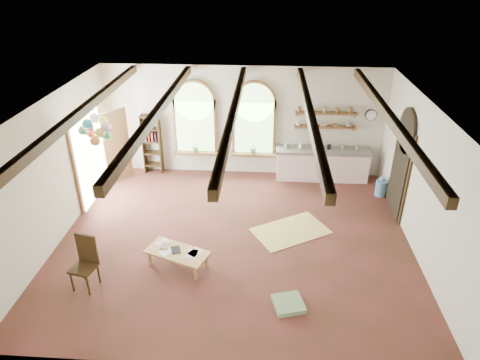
# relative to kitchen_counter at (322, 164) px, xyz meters

# --- Properties ---
(floor) EXTENTS (8.00, 8.00, 0.00)m
(floor) POSITION_rel_kitchen_counter_xyz_m (-2.30, -3.20, -0.48)
(floor) COLOR #5E2A26
(floor) RESTS_ON ground
(ceiling_beams) EXTENTS (6.20, 6.80, 0.18)m
(ceiling_beams) POSITION_rel_kitchen_counter_xyz_m (-2.30, -3.20, 2.62)
(ceiling_beams) COLOR #31220F
(ceiling_beams) RESTS_ON ceiling
(window_left) EXTENTS (1.30, 0.28, 2.20)m
(window_left) POSITION_rel_kitchen_counter_xyz_m (-3.70, 0.23, 1.16)
(window_left) COLOR brown
(window_left) RESTS_ON floor
(window_right) EXTENTS (1.30, 0.28, 2.20)m
(window_right) POSITION_rel_kitchen_counter_xyz_m (-2.00, 0.23, 1.16)
(window_right) COLOR brown
(window_right) RESTS_ON floor
(left_doorway) EXTENTS (0.10, 1.90, 2.50)m
(left_doorway) POSITION_rel_kitchen_counter_xyz_m (-6.25, -1.40, 0.67)
(left_doorway) COLOR brown
(left_doorway) RESTS_ON floor
(right_doorway) EXTENTS (0.10, 1.30, 2.40)m
(right_doorway) POSITION_rel_kitchen_counter_xyz_m (1.65, -1.70, 0.62)
(right_doorway) COLOR black
(right_doorway) RESTS_ON floor
(kitchen_counter) EXTENTS (2.68, 0.62, 0.94)m
(kitchen_counter) POSITION_rel_kitchen_counter_xyz_m (0.00, 0.00, 0.00)
(kitchen_counter) COLOR silver
(kitchen_counter) RESTS_ON floor
(wall_shelf_lower) EXTENTS (1.70, 0.24, 0.04)m
(wall_shelf_lower) POSITION_rel_kitchen_counter_xyz_m (0.00, 0.18, 1.07)
(wall_shelf_lower) COLOR brown
(wall_shelf_lower) RESTS_ON wall_back
(wall_shelf_upper) EXTENTS (1.70, 0.24, 0.04)m
(wall_shelf_upper) POSITION_rel_kitchen_counter_xyz_m (0.00, 0.18, 1.47)
(wall_shelf_upper) COLOR brown
(wall_shelf_upper) RESTS_ON wall_back
(wall_clock) EXTENTS (0.32, 0.04, 0.32)m
(wall_clock) POSITION_rel_kitchen_counter_xyz_m (1.25, 0.25, 1.42)
(wall_clock) COLOR black
(wall_clock) RESTS_ON wall_back
(bookshelf) EXTENTS (0.53, 0.32, 1.80)m
(bookshelf) POSITION_rel_kitchen_counter_xyz_m (-5.00, 0.12, 0.42)
(bookshelf) COLOR #31220F
(bookshelf) RESTS_ON floor
(coffee_table) EXTENTS (1.44, 1.04, 0.37)m
(coffee_table) POSITION_rel_kitchen_counter_xyz_m (-3.42, -4.25, -0.15)
(coffee_table) COLOR tan
(coffee_table) RESTS_ON floor
(side_chair) EXTENTS (0.53, 0.53, 1.12)m
(side_chair) POSITION_rel_kitchen_counter_xyz_m (-5.09, -4.97, -0.15)
(side_chair) COLOR #31220F
(side_chair) RESTS_ON floor
(floor_mat) EXTENTS (2.01, 1.79, 0.02)m
(floor_mat) POSITION_rel_kitchen_counter_xyz_m (-0.99, -2.80, -0.47)
(floor_mat) COLOR #D3C569
(floor_mat) RESTS_ON floor
(floor_cushion) EXTENTS (0.67, 0.67, 0.09)m
(floor_cushion) POSITION_rel_kitchen_counter_xyz_m (-1.13, -5.26, -0.43)
(floor_cushion) COLOR #6F9164
(floor_cushion) RESTS_ON floor
(water_jug_a) EXTENTS (0.31, 0.31, 0.60)m
(water_jug_a) POSITION_rel_kitchen_counter_xyz_m (0.80, 0.00, -0.22)
(water_jug_a) COLOR #5785BA
(water_jug_a) RESTS_ON floor
(water_jug_b) EXTENTS (0.30, 0.30, 0.58)m
(water_jug_b) POSITION_rel_kitchen_counter_xyz_m (1.52, -0.90, -0.22)
(water_jug_b) COLOR #5785BA
(water_jug_b) RESTS_ON floor
(balloon_cluster) EXTENTS (0.79, 0.87, 1.14)m
(balloon_cluster) POSITION_rel_kitchen_counter_xyz_m (-5.51, -2.40, 1.86)
(balloon_cluster) COLOR silver
(balloon_cluster) RESTS_ON floor
(table_book) EXTENTS (0.18, 0.24, 0.02)m
(table_book) POSITION_rel_kitchen_counter_xyz_m (-3.79, -4.08, -0.09)
(table_book) COLOR olive
(table_book) RESTS_ON coffee_table
(tablet) EXTENTS (0.26, 0.31, 0.01)m
(tablet) POSITION_rel_kitchen_counter_xyz_m (-3.46, -4.20, -0.10)
(tablet) COLOR black
(tablet) RESTS_ON coffee_table
(potted_plant_left) EXTENTS (0.27, 0.23, 0.30)m
(potted_plant_left) POSITION_rel_kitchen_counter_xyz_m (-3.70, 0.12, 0.37)
(potted_plant_left) COLOR #598C4C
(potted_plant_left) RESTS_ON window_left
(potted_plant_right) EXTENTS (0.27, 0.23, 0.30)m
(potted_plant_right) POSITION_rel_kitchen_counter_xyz_m (-2.00, 0.12, 0.37)
(potted_plant_right) COLOR #598C4C
(potted_plant_right) RESTS_ON window_right
(shelf_cup_a) EXTENTS (0.12, 0.10, 0.10)m
(shelf_cup_a) POSITION_rel_kitchen_counter_xyz_m (-0.75, 0.18, 1.14)
(shelf_cup_a) COLOR white
(shelf_cup_a) RESTS_ON wall_shelf_lower
(shelf_cup_b) EXTENTS (0.10, 0.10, 0.09)m
(shelf_cup_b) POSITION_rel_kitchen_counter_xyz_m (-0.40, 0.18, 1.14)
(shelf_cup_b) COLOR beige
(shelf_cup_b) RESTS_ON wall_shelf_lower
(shelf_bowl_a) EXTENTS (0.22, 0.22, 0.05)m
(shelf_bowl_a) POSITION_rel_kitchen_counter_xyz_m (-0.05, 0.18, 1.12)
(shelf_bowl_a) COLOR beige
(shelf_bowl_a) RESTS_ON wall_shelf_lower
(shelf_bowl_b) EXTENTS (0.20, 0.20, 0.06)m
(shelf_bowl_b) POSITION_rel_kitchen_counter_xyz_m (0.30, 0.18, 1.12)
(shelf_bowl_b) COLOR #8C664C
(shelf_bowl_b) RESTS_ON wall_shelf_lower
(shelf_vase) EXTENTS (0.18, 0.18, 0.19)m
(shelf_vase) POSITION_rel_kitchen_counter_xyz_m (0.65, 0.18, 1.19)
(shelf_vase) COLOR slate
(shelf_vase) RESTS_ON wall_shelf_lower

